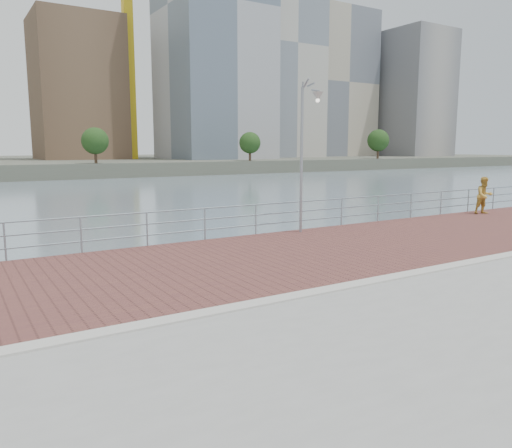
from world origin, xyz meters
TOP-DOWN VIEW (x-y plane):
  - water at (0.00, 0.00)m, footprint 400.00×400.00m
  - brick_lane at (0.00, 3.60)m, footprint 40.00×6.80m
  - curb at (0.00, 0.00)m, footprint 40.00×0.40m
  - guardrail at (0.00, 7.00)m, footprint 39.06×0.06m
  - street_lamp at (4.75, 6.11)m, footprint 0.39×1.13m
  - bystander at (15.27, 6.07)m, footprint 1.02×0.89m
  - tower_crane at (27.36, 104.00)m, footprint 47.00×2.00m
  - skyline at (30.22, 104.04)m, footprint 233.00×41.00m
  - shoreline_trees at (4.71, 77.00)m, footprint 144.96×5.08m

SIDE VIEW (x-z plane):
  - water at x=0.00m, z-range -2.00..-2.00m
  - brick_lane at x=0.00m, z-range 0.00..0.02m
  - curb at x=0.00m, z-range 0.00..0.06m
  - guardrail at x=0.00m, z-range 0.13..1.25m
  - bystander at x=15.27m, z-range 0.02..1.78m
  - street_lamp at x=4.75m, z-range 1.12..6.44m
  - shoreline_trees at x=4.71m, z-range 1.10..7.88m
  - skyline at x=30.22m, z-range -9.17..57.17m
  - tower_crane at x=27.36m, z-range 8.15..58.85m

